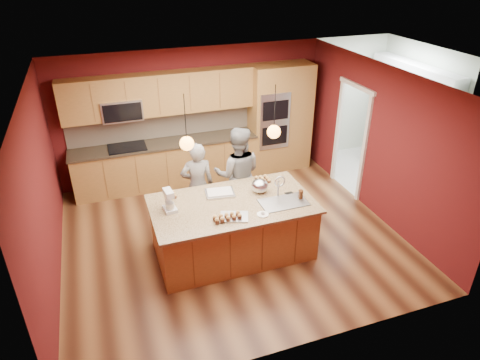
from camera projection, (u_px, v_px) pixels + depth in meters
name	position (u px, v px, depth m)	size (l,w,h in m)	color
floor	(231.00, 235.00, 7.37)	(5.50, 5.50, 0.00)	#412314
ceiling	(229.00, 80.00, 6.09)	(5.50, 5.50, 0.00)	white
wall_back	(192.00, 114.00, 8.81)	(5.50, 5.50, 0.00)	#541214
wall_front	(301.00, 261.00, 4.65)	(5.50, 5.50, 0.00)	#541214
wall_left	(42.00, 194.00, 5.93)	(5.00, 5.00, 0.00)	#541214
wall_right	(378.00, 142.00, 7.53)	(5.00, 5.00, 0.00)	#541214
cabinet_run	(163.00, 139.00, 8.57)	(3.74, 0.64, 2.30)	olive
oven_column	(280.00, 118.00, 9.18)	(1.30, 0.62, 2.30)	olive
doorway_trim	(350.00, 141.00, 8.33)	(0.08, 1.11, 2.20)	white
laundry_room	(414.00, 83.00, 8.71)	(2.60, 2.70, 2.70)	#BBBBB4
pendant_left	(187.00, 143.00, 5.84)	(0.20, 0.20, 0.80)	black
pendant_right	(274.00, 131.00, 6.22)	(0.20, 0.20, 0.80)	black
island	(234.00, 227.00, 6.76)	(2.49, 1.40, 1.30)	olive
person_left	(198.00, 186.00, 7.31)	(0.57, 0.37, 1.56)	black
person_right	(238.00, 174.00, 7.48)	(0.85, 0.66, 1.74)	slate
stand_mixer	(169.00, 202.00, 6.30)	(0.20, 0.26, 0.33)	silver
sheet_cake	(220.00, 193.00, 6.78)	(0.49, 0.39, 0.05)	#BBBDC2
cooling_rack	(234.00, 217.00, 6.19)	(0.40, 0.29, 0.02)	#B0B4B8
mixing_bowl	(260.00, 186.00, 6.80)	(0.27, 0.27, 0.23)	silver
plate	(263.00, 214.00, 6.25)	(0.18, 0.18, 0.01)	white
tumbler	(301.00, 195.00, 6.63)	(0.07, 0.07, 0.15)	#3B1F0E
phone	(289.00, 193.00, 6.80)	(0.12, 0.07, 0.01)	black
cupcakes_left	(172.00, 195.00, 6.71)	(0.14, 0.21, 0.06)	tan
cupcakes_rack	(227.00, 217.00, 6.10)	(0.43, 0.17, 0.08)	tan
cupcakes_right	(263.00, 179.00, 7.15)	(0.24, 0.24, 0.07)	tan
washer	(409.00, 157.00, 8.99)	(0.62, 0.64, 1.00)	silver
dryer	(387.00, 142.00, 9.56)	(0.69, 0.71, 1.11)	silver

